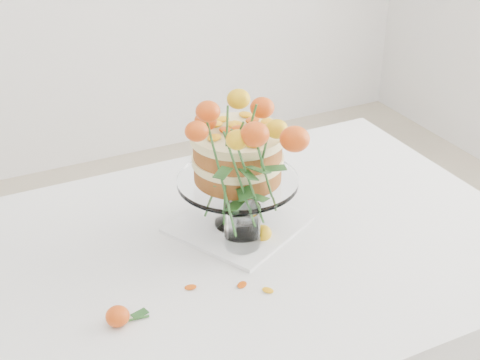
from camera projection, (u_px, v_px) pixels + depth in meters
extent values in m
cube|color=tan|center=(223.00, 258.00, 1.53)|extent=(1.40, 0.90, 0.04)
cylinder|color=tan|center=(345.00, 242.00, 2.24)|extent=(0.06, 0.06, 0.71)
cube|color=white|center=(223.00, 250.00, 1.52)|extent=(1.42, 0.92, 0.01)
cube|color=white|center=(156.00, 196.00, 1.93)|extent=(1.42, 0.01, 0.20)
cube|color=white|center=(457.00, 214.00, 1.84)|extent=(0.01, 0.92, 0.20)
cube|color=white|center=(238.00, 224.00, 1.59)|extent=(0.36, 0.36, 0.01)
cylinder|color=white|center=(238.00, 199.00, 1.56)|extent=(0.03, 0.03, 0.09)
cylinder|color=white|center=(238.00, 180.00, 1.54)|extent=(0.28, 0.28, 0.01)
cylinder|color=brown|center=(238.00, 170.00, 1.52)|extent=(0.22, 0.22, 0.04)
cylinder|color=#F5EC9E|center=(238.00, 159.00, 1.51)|extent=(0.23, 0.23, 0.02)
cylinder|color=brown|center=(238.00, 148.00, 1.49)|extent=(0.22, 0.22, 0.04)
cylinder|color=#F5EC9E|center=(238.00, 136.00, 1.48)|extent=(0.23, 0.23, 0.02)
cylinder|color=white|center=(242.00, 246.00, 1.52)|extent=(0.07, 0.07, 0.01)
cylinder|color=white|center=(242.00, 227.00, 1.49)|extent=(0.08, 0.08, 0.09)
ellipsoid|color=orange|center=(262.00, 233.00, 1.54)|extent=(0.04, 0.04, 0.04)
cylinder|color=#2A5A24|center=(272.00, 234.00, 1.56)|extent=(0.05, 0.02, 0.00)
ellipsoid|color=#D4410A|center=(118.00, 316.00, 1.29)|extent=(0.05, 0.05, 0.04)
cylinder|color=#2A5A24|center=(135.00, 320.00, 1.30)|extent=(0.06, 0.01, 0.00)
ellipsoid|color=#F8A90F|center=(191.00, 287.00, 1.39)|extent=(0.03, 0.02, 0.00)
ellipsoid|color=#F8A90F|center=(242.00, 285.00, 1.40)|extent=(0.03, 0.02, 0.00)
ellipsoid|color=#F8A90F|center=(268.00, 290.00, 1.38)|extent=(0.03, 0.02, 0.00)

